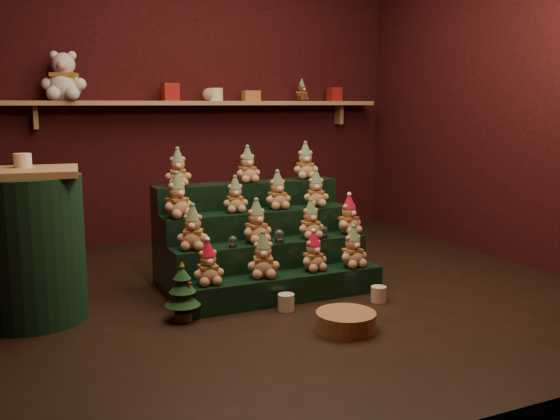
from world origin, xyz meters
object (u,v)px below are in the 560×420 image
mug_left (286,302)px  brown_bear (302,91)px  snow_globe_a (233,241)px  snow_globe_c (323,232)px  riser_tier_front (285,288)px  side_table (29,246)px  mini_christmas_tree (183,292)px  mug_right (379,294)px  white_bear (64,70)px  wicker_basket (346,321)px  snow_globe_b (279,236)px

mug_left → brown_bear: brown_bear is taller
snow_globe_a → snow_globe_c: 0.68m
riser_tier_front → side_table: side_table is taller
side_table → mini_christmas_tree: bearing=-19.4°
mug_right → white_bear: size_ratio=0.20×
riser_tier_front → mini_christmas_tree: (-0.72, -0.09, 0.09)m
riser_tier_front → white_bear: size_ratio=2.70×
mug_left → wicker_basket: 0.49m
snow_globe_b → side_table: bearing=174.4°
side_table → mini_christmas_tree: 0.95m
snow_globe_a → wicker_basket: snow_globe_a is taller
snow_globe_c → wicker_basket: (-0.29, -0.81, -0.35)m
side_table → wicker_basket: (1.62, -0.97, -0.40)m
riser_tier_front → mini_christmas_tree: 0.73m
riser_tier_front → mug_left: size_ratio=13.24×
side_table → brown_bear: brown_bear is taller
riser_tier_front → mug_right: riser_tier_front is taller
mug_left → mug_right: 0.64m
mini_christmas_tree → mug_right: bearing=-8.6°
snow_globe_c → mug_right: 0.59m
mug_left → snow_globe_c: bearing=37.1°
snow_globe_b → mug_left: 0.50m
snow_globe_a → white_bear: bearing=112.6°
riser_tier_front → snow_globe_b: size_ratio=15.47×
snow_globe_a → mug_left: 0.54m
snow_globe_c → mug_right: size_ratio=0.87×
snow_globe_a → snow_globe_b: snow_globe_b is taller
snow_globe_b → brown_bear: size_ratio=0.44×
riser_tier_front → snow_globe_b: (0.04, 0.16, 0.32)m
snow_globe_c → side_table: bearing=175.4°
snow_globe_b → mini_christmas_tree: size_ratio=0.25×
mug_left → mug_right: mug_left is taller
side_table → mug_left: bearing=-11.9°
mug_left → brown_bear: (1.24, 2.25, 1.37)m
wicker_basket → white_bear: size_ratio=0.67×
snow_globe_b → snow_globe_a: bearing=180.0°
side_table → mug_left: side_table is taller
snow_globe_a → side_table: side_table is taller
side_table → white_bear: (0.44, 1.75, 1.12)m
snow_globe_a → mug_right: size_ratio=0.75×
mug_left → snow_globe_a: bearing=123.5°
riser_tier_front → snow_globe_a: bearing=152.1°
snow_globe_c → white_bear: white_bear is taller
riser_tier_front → mug_right: size_ratio=13.64×
white_bear → snow_globe_c: bearing=-36.2°
mini_christmas_tree → white_bear: (-0.38, 2.15, 1.40)m
snow_globe_a → mug_left: size_ratio=0.73×
snow_globe_c → side_table: 1.92m
snow_globe_a → wicker_basket: (0.39, -0.81, -0.34)m
riser_tier_front → snow_globe_b: 0.36m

